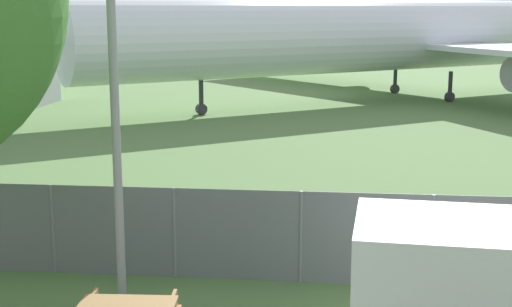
# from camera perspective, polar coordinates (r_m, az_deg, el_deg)

# --- Properties ---
(perimeter_fence) EXTENTS (56.07, 0.07, 1.88)m
(perimeter_fence) POSITION_cam_1_polar(r_m,az_deg,el_deg) (14.56, -6.52, -6.34)
(perimeter_fence) COLOR slate
(perimeter_fence) RESTS_ON ground
(airplane) EXTENTS (42.30, 35.66, 12.02)m
(airplane) POSITION_cam_1_polar(r_m,az_deg,el_deg) (44.02, 11.80, 9.19)
(airplane) COLOR white
(airplane) RESTS_ON ground
(portable_cabin) EXTENTS (4.46, 2.55, 2.40)m
(portable_cabin) POSITION_cam_1_polar(r_m,az_deg,el_deg) (11.10, 19.20, -11.34)
(portable_cabin) COLOR silver
(portable_cabin) RESTS_ON ground
(light_mast) EXTENTS (0.44, 0.44, 8.68)m
(light_mast) POSITION_cam_1_polar(r_m,az_deg,el_deg) (12.72, -11.49, 10.58)
(light_mast) COLOR #99999E
(light_mast) RESTS_ON ground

